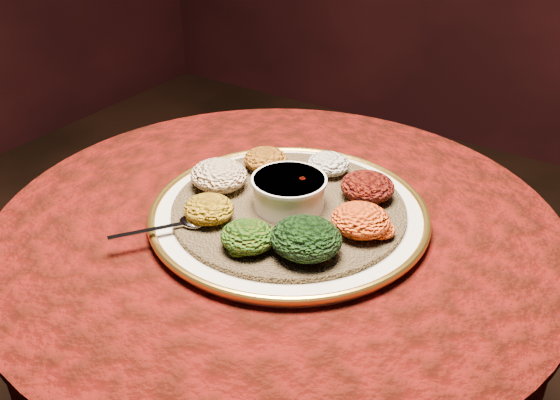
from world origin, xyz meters
The scene contains 13 objects.
table centered at (0.00, 0.00, 0.55)m, with size 0.96×0.96×0.73m.
platter centered at (0.02, 0.01, 0.75)m, with size 0.49×0.49×0.02m.
injera centered at (0.02, 0.01, 0.76)m, with size 0.39×0.39×0.01m, color brown.
stew_bowl centered at (0.02, 0.01, 0.79)m, with size 0.12×0.12×0.05m.
spoon centered at (-0.09, -0.13, 0.77)m, with size 0.10×0.13×0.01m.
portion_ayib centered at (0.01, 0.15, 0.78)m, with size 0.08×0.07×0.04m, color silver.
portion_kitfo centered at (0.11, 0.11, 0.78)m, with size 0.09×0.09×0.04m, color black.
portion_tikil centered at (0.15, 0.01, 0.78)m, with size 0.09×0.09×0.04m, color #B8880F.
portion_gomen centered at (0.11, -0.09, 0.79)m, with size 0.11×0.10×0.05m, color black.
portion_mixveg centered at (0.03, -0.12, 0.78)m, with size 0.08×0.08×0.04m, color #A8450A.
portion_kik centered at (-0.07, -0.09, 0.78)m, with size 0.08×0.08×0.04m, color #A57C0E.
portion_timatim centered at (-0.12, 0.00, 0.79)m, with size 0.10×0.10×0.05m, color maroon.
portion_shiro centered at (-0.09, 0.10, 0.78)m, with size 0.08×0.08×0.04m, color #915011.
Camera 1 is at (0.49, -0.73, 1.31)m, focal length 40.00 mm.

